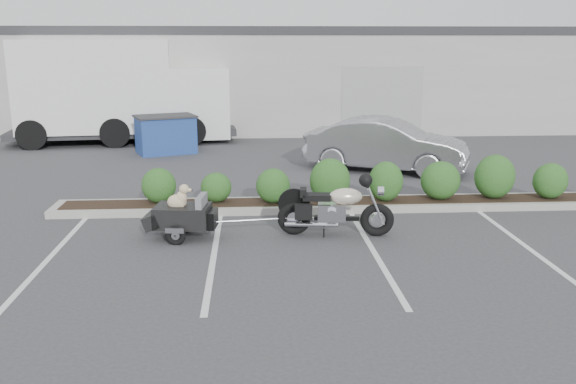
{
  "coord_description": "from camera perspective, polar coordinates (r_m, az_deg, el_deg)",
  "views": [
    {
      "loc": [
        -0.86,
        -10.3,
        3.47
      ],
      "look_at": [
        -0.18,
        0.66,
        0.75
      ],
      "focal_mm": 38.0,
      "sensor_mm": 36.0,
      "label": 1
    }
  ],
  "objects": [
    {
      "name": "delivery_truck",
      "position": [
        22.34,
        -15.28,
        8.87
      ],
      "size": [
        7.92,
        3.36,
        3.53
      ],
      "rotation": [
        0.0,
        0.0,
        0.1
      ],
      "color": "silver",
      "rests_on": "ground"
    },
    {
      "name": "pet_trailer",
      "position": [
        11.13,
        -9.9,
        -2.14
      ],
      "size": [
        1.72,
        0.97,
        1.02
      ],
      "rotation": [
        0.0,
        0.0,
        -0.13
      ],
      "color": "black",
      "rests_on": "ground"
    },
    {
      "name": "motorcycle",
      "position": [
        11.13,
        4.45,
        -1.65
      ],
      "size": [
        2.14,
        0.79,
        1.23
      ],
      "rotation": [
        0.0,
        0.0,
        -0.13
      ],
      "color": "black",
      "rests_on": "ground"
    },
    {
      "name": "building",
      "position": [
        27.35,
        -1.8,
        10.82
      ],
      "size": [
        26.0,
        10.0,
        4.0
      ],
      "primitive_type": "cube",
      "color": "#9EA099",
      "rests_on": "ground"
    },
    {
      "name": "dumpster",
      "position": [
        19.82,
        -11.37,
        5.34
      ],
      "size": [
        2.16,
        1.83,
        1.2
      ],
      "rotation": [
        0.0,
        0.0,
        0.37
      ],
      "color": "navy",
      "rests_on": "ground"
    },
    {
      "name": "ground",
      "position": [
        10.9,
        1.16,
        -4.65
      ],
      "size": [
        90.0,
        90.0,
        0.0
      ],
      "primitive_type": "plane",
      "color": "#38383A",
      "rests_on": "ground"
    },
    {
      "name": "sedan",
      "position": [
        16.91,
        9.18,
        4.37
      ],
      "size": [
        4.6,
        3.2,
        1.44
      ],
      "primitive_type": "imported",
      "rotation": [
        0.0,
        0.0,
        1.14
      ],
      "color": "#A3A2A9",
      "rests_on": "ground"
    },
    {
      "name": "planter_kerb",
      "position": [
        13.08,
        4.74,
        -1.17
      ],
      "size": [
        12.0,
        1.0,
        0.15
      ],
      "primitive_type": "cube",
      "color": "#9E9E93",
      "rests_on": "ground"
    }
  ]
}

